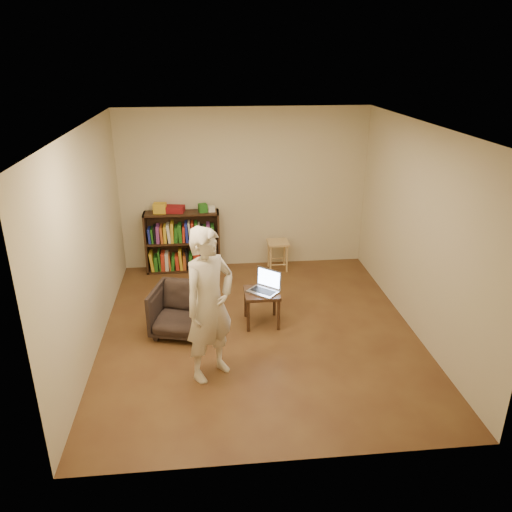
{
  "coord_description": "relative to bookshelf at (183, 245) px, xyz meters",
  "views": [
    {
      "loc": [
        -0.61,
        -5.61,
        3.36
      ],
      "look_at": [
        -0.0,
        0.35,
        0.91
      ],
      "focal_mm": 35.0,
      "sensor_mm": 36.0,
      "label": 1
    }
  ],
  "objects": [
    {
      "name": "laptop",
      "position": [
        1.13,
        -1.88,
        0.09
      ],
      "size": [
        0.47,
        0.46,
        0.28
      ],
      "rotation": [
        0.0,
        0.0,
        -0.71
      ],
      "color": "#A7A7AB",
      "rests_on": "side_table"
    },
    {
      "name": "box_green",
      "position": [
        0.35,
        -0.03,
        0.63
      ],
      "size": [
        0.16,
        0.16,
        0.13
      ],
      "primitive_type": "cube",
      "rotation": [
        0.0,
        0.0,
        0.23
      ],
      "color": "#22661B",
      "rests_on": "bookshelf"
    },
    {
      "name": "armchair",
      "position": [
        0.03,
        -2.03,
        -0.12
      ],
      "size": [
        0.83,
        0.84,
        0.63
      ],
      "primitive_type": "imported",
      "rotation": [
        0.0,
        0.0,
        -0.26
      ],
      "color": "#302720",
      "rests_on": "floor"
    },
    {
      "name": "wall_left",
      "position": [
        -0.97,
        -2.09,
        0.86
      ],
      "size": [
        0.0,
        4.5,
        4.5
      ],
      "primitive_type": "plane",
      "rotation": [
        1.57,
        0.0,
        1.57
      ],
      "color": "beige",
      "rests_on": "floor"
    },
    {
      "name": "wall_back",
      "position": [
        1.03,
        0.16,
        0.86
      ],
      "size": [
        4.0,
        0.0,
        4.0
      ],
      "primitive_type": "plane",
      "rotation": [
        1.57,
        0.0,
        0.0
      ],
      "color": "beige",
      "rests_on": "floor"
    },
    {
      "name": "person",
      "position": [
        0.4,
        -2.97,
        0.43
      ],
      "size": [
        0.76,
        0.72,
        1.74
      ],
      "primitive_type": "imported",
      "rotation": [
        0.0,
        0.0,
        0.68
      ],
      "color": "beige",
      "rests_on": "floor"
    },
    {
      "name": "side_table",
      "position": [
        1.08,
        -1.9,
        -0.05
      ],
      "size": [
        0.46,
        0.46,
        0.47
      ],
      "color": "black",
      "rests_on": "floor"
    },
    {
      "name": "floor",
      "position": [
        1.03,
        -2.09,
        -0.44
      ],
      "size": [
        4.5,
        4.5,
        0.0
      ],
      "primitive_type": "plane",
      "color": "#4E2C19",
      "rests_on": "ground"
    },
    {
      "name": "red_cloth",
      "position": [
        -0.09,
        0.01,
        0.61
      ],
      "size": [
        0.32,
        0.26,
        0.1
      ],
      "primitive_type": "cube",
      "rotation": [
        0.0,
        0.0,
        -0.17
      ],
      "color": "maroon",
      "rests_on": "bookshelf"
    },
    {
      "name": "stool",
      "position": [
        1.55,
        -0.15,
        -0.04
      ],
      "size": [
        0.34,
        0.34,
        0.49
      ],
      "color": "tan",
      "rests_on": "floor"
    },
    {
      "name": "ceiling",
      "position": [
        1.03,
        -2.09,
        2.16
      ],
      "size": [
        4.5,
        4.5,
        0.0
      ],
      "primitive_type": "plane",
      "color": "silver",
      "rests_on": "wall_back"
    },
    {
      "name": "box_white",
      "position": [
        0.49,
        -0.02,
        0.6
      ],
      "size": [
        0.11,
        0.11,
        0.08
      ],
      "primitive_type": "cube",
      "rotation": [
        0.0,
        0.0,
        0.05
      ],
      "color": "silver",
      "rests_on": "bookshelf"
    },
    {
      "name": "box_yellow",
      "position": [
        -0.33,
        -0.02,
        0.64
      ],
      "size": [
        0.21,
        0.16,
        0.16
      ],
      "primitive_type": "cube",
      "rotation": [
        0.0,
        0.0,
        -0.11
      ],
      "color": "gold",
      "rests_on": "bookshelf"
    },
    {
      "name": "bookshelf",
      "position": [
        0.0,
        0.0,
        0.0
      ],
      "size": [
        1.2,
        0.3,
        1.0
      ],
      "color": "black",
      "rests_on": "floor"
    },
    {
      "name": "wall_right",
      "position": [
        3.03,
        -2.09,
        0.86
      ],
      "size": [
        0.0,
        4.5,
        4.5
      ],
      "primitive_type": "plane",
      "rotation": [
        1.57,
        0.0,
        -1.57
      ],
      "color": "beige",
      "rests_on": "floor"
    }
  ]
}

